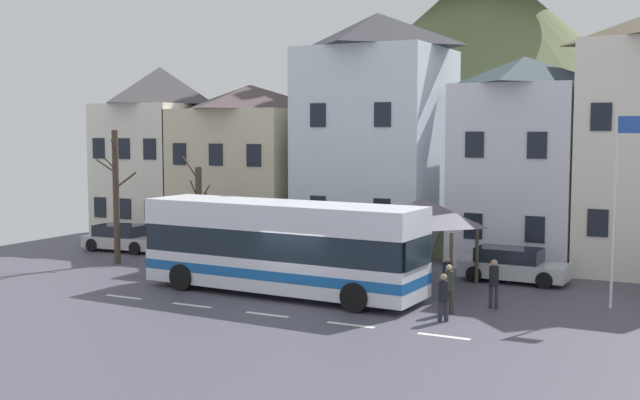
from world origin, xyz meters
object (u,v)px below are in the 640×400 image
at_px(parked_car_00, 251,248).
at_px(parked_car_02, 123,238).
at_px(pedestrian_01, 447,276).
at_px(bare_tree_00, 199,210).
at_px(townhouse_02, 377,133).
at_px(pedestrian_03, 449,287).
at_px(bus_shelter, 423,212).
at_px(pedestrian_02, 494,279).
at_px(hilltop_castle, 485,83).
at_px(townhouse_03, 522,160).
at_px(pedestrian_00, 443,295).
at_px(public_bench, 494,269).
at_px(flagpole, 617,196).
at_px(bare_tree_01, 116,195).
at_px(townhouse_00, 161,152).
at_px(parked_car_03, 513,265).
at_px(townhouse_01, 251,163).
at_px(transit_bus, 281,248).

bearing_deg(parked_car_00, parked_car_02, -7.31).
relative_size(pedestrian_01, bare_tree_00, 0.32).
xyz_separation_m(townhouse_02, pedestrian_03, (7.38, -11.41, -4.93)).
distance_m(bus_shelter, pedestrian_02, 4.54).
bearing_deg(hilltop_castle, townhouse_03, -69.74).
bearing_deg(bus_shelter, townhouse_03, 75.44).
height_order(pedestrian_00, public_bench, pedestrian_00).
bearing_deg(pedestrian_02, flagpole, 26.45).
xyz_separation_m(pedestrian_03, bare_tree_01, (-16.30, 2.68, 2.19)).
bearing_deg(hilltop_castle, flagpole, -66.17).
bearing_deg(bare_tree_01, townhouse_00, 116.19).
bearing_deg(townhouse_02, pedestrian_03, -57.10).
bearing_deg(townhouse_03, flagpole, -58.82).
bearing_deg(townhouse_00, parked_car_00, -30.96).
xyz_separation_m(parked_car_03, pedestrian_03, (-0.57, -6.43, 0.23)).
distance_m(parked_car_03, bare_tree_00, 14.84).
distance_m(pedestrian_01, pedestrian_02, 1.97).
bearing_deg(pedestrian_00, public_bench, 92.11).
xyz_separation_m(hilltop_castle, bus_shelter, (4.86, -26.24, -6.31)).
bearing_deg(townhouse_00, townhouse_03, 0.25).
bearing_deg(pedestrian_02, pedestrian_01, 159.47).
height_order(townhouse_00, parked_car_02, townhouse_00).
relative_size(townhouse_01, transit_bus, 0.77).
bearing_deg(flagpole, pedestrian_01, -168.50).
relative_size(hilltop_castle, parked_car_03, 9.56).
distance_m(parked_car_03, pedestrian_00, 7.53).
bearing_deg(parked_car_02, pedestrian_03, -20.55).
height_order(townhouse_01, parked_car_02, townhouse_01).
relative_size(transit_bus, parked_car_02, 2.71).
xyz_separation_m(bus_shelter, public_bench, (2.15, 2.40, -2.43)).
distance_m(townhouse_02, parked_car_02, 13.60).
height_order(townhouse_00, hilltop_castle, hilltop_castle).
relative_size(townhouse_00, flagpole, 1.45).
distance_m(parked_car_00, pedestrian_00, 13.17).
distance_m(parked_car_03, bare_tree_01, 17.45).
height_order(parked_car_00, pedestrian_03, pedestrian_03).
xyz_separation_m(parked_car_00, parked_car_03, (11.69, 0.73, 0.00)).
relative_size(bus_shelter, parked_car_03, 0.86).
bearing_deg(transit_bus, townhouse_02, 97.53).
xyz_separation_m(parked_car_00, pedestrian_00, (11.28, -6.78, 0.19)).
height_order(townhouse_03, pedestrian_03, townhouse_03).
distance_m(parked_car_00, pedestrian_01, 11.00).
height_order(pedestrian_01, pedestrian_02, pedestrian_02).
relative_size(townhouse_03, bus_shelter, 2.57).
bearing_deg(bus_shelter, bare_tree_00, 169.60).
height_order(pedestrian_00, pedestrian_03, pedestrian_03).
bearing_deg(parked_car_02, townhouse_00, 105.86).
height_order(townhouse_00, pedestrian_01, townhouse_00).
bearing_deg(parked_car_03, townhouse_01, 163.36).
xyz_separation_m(parked_car_03, pedestrian_01, (-1.29, -4.33, 0.17)).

